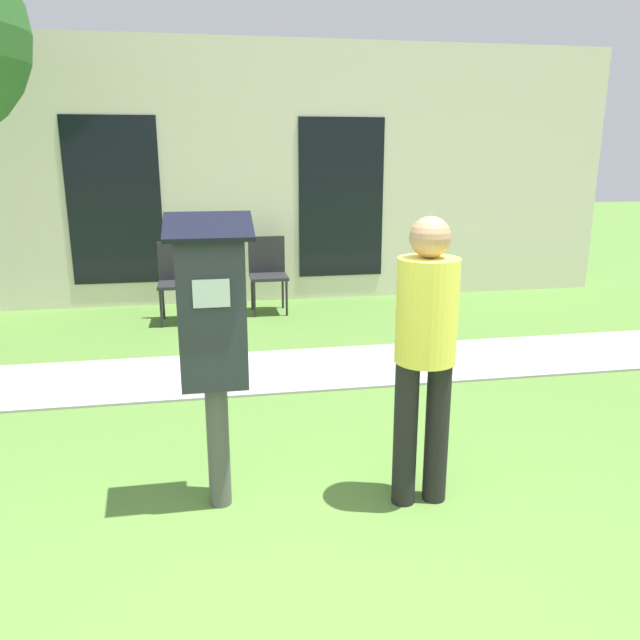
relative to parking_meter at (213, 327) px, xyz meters
The scene contains 6 objects.
sidewalk 2.32m from the parking_meter, 81.52° to the left, with size 12.00×1.10×0.02m.
building_facade 4.99m from the parking_meter, 86.42° to the left, with size 10.00×0.26×3.20m.
parking_meter is the anchor object (origin of this frame).
person_standing 1.11m from the parking_meter, ahead, with size 0.32×0.32×1.58m.
outdoor_chair_left 4.05m from the parking_meter, 95.06° to the left, with size 0.44×0.44×0.90m.
outdoor_chair_middle 4.35m from the parking_meter, 80.80° to the left, with size 0.44×0.44×0.90m.
Camera 1 is at (-0.32, -1.94, 1.89)m, focal length 35.00 mm.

